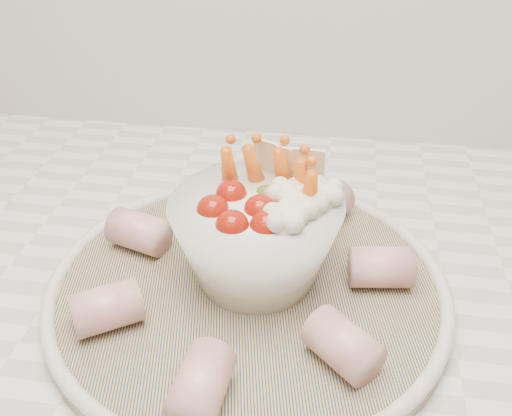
# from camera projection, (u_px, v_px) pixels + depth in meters

# --- Properties ---
(serving_platter) EXTENTS (0.40, 0.40, 0.02)m
(serving_platter) POSITION_uv_depth(u_px,v_px,m) (248.00, 286.00, 0.49)
(serving_platter) COLOR navy
(serving_platter) RESTS_ON kitchen_counter
(veggie_bowl) EXTENTS (0.14, 0.14, 0.11)m
(veggie_bowl) POSITION_uv_depth(u_px,v_px,m) (259.00, 234.00, 0.47)
(veggie_bowl) COLOR white
(veggie_bowl) RESTS_ON serving_platter
(cured_meat_rolls) EXTENTS (0.27, 0.30, 0.03)m
(cured_meat_rolls) POSITION_uv_depth(u_px,v_px,m) (246.00, 266.00, 0.48)
(cured_meat_rolls) COLOR #B3515C
(cured_meat_rolls) RESTS_ON serving_platter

